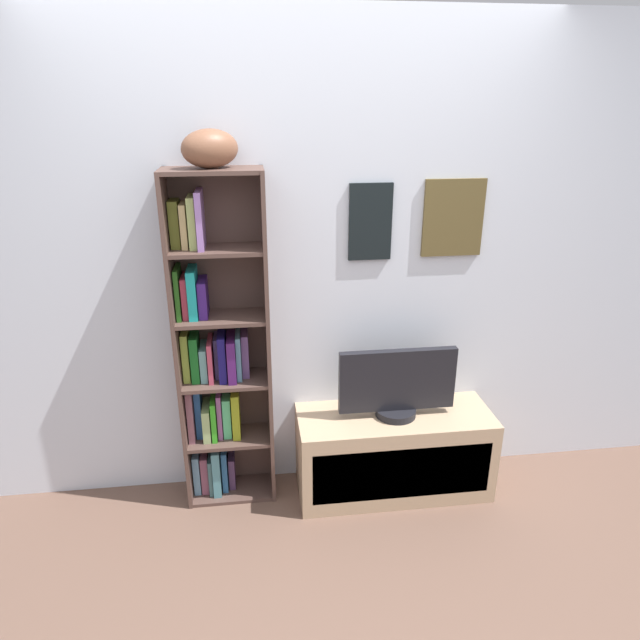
{
  "coord_description": "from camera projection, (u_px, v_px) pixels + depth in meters",
  "views": [
    {
      "loc": [
        -0.27,
        -1.69,
        2.08
      ],
      "look_at": [
        0.06,
        0.85,
        1.07
      ],
      "focal_mm": 31.59,
      "sensor_mm": 36.0,
      "label": 1
    }
  ],
  "objects": [
    {
      "name": "tv_stand",
      "position": [
        393.0,
        452.0,
        3.15
      ],
      "size": [
        1.07,
        0.41,
        0.48
      ],
      "color": "tan",
      "rests_on": "ground"
    },
    {
      "name": "television",
      "position": [
        397.0,
        385.0,
        3.0
      ],
      "size": [
        0.63,
        0.22,
        0.39
      ],
      "color": "black",
      "rests_on": "tv_stand"
    },
    {
      "name": "bookshelf",
      "position": [
        216.0,
        359.0,
        2.93
      ],
      "size": [
        0.48,
        0.25,
        1.79
      ],
      "color": "#503932",
      "rests_on": "ground"
    },
    {
      "name": "football",
      "position": [
        210.0,
        149.0,
        2.52
      ],
      "size": [
        0.31,
        0.26,
        0.17
      ],
      "primitive_type": "ellipsoid",
      "rotation": [
        0.0,
        0.0,
        0.41
      ],
      "color": "brown",
      "rests_on": "bookshelf"
    },
    {
      "name": "back_wall",
      "position": [
        302.0,
        270.0,
        2.94
      ],
      "size": [
        4.8,
        0.08,
        2.49
      ],
      "color": "silver",
      "rests_on": "ground"
    },
    {
      "name": "ground",
      "position": [
        331.0,
        636.0,
        2.36
      ],
      "size": [
        5.2,
        5.2,
        0.04
      ],
      "primitive_type": "cube",
      "color": "brown"
    }
  ]
}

